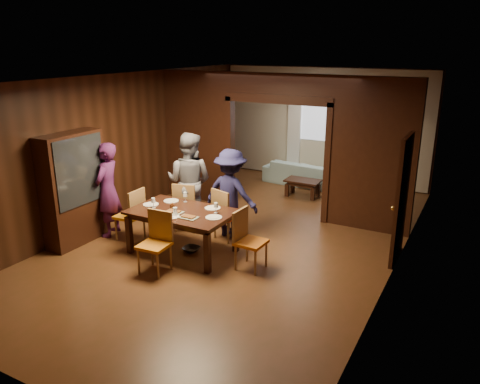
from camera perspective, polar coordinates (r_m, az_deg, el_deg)
The scene contains 32 objects.
floor at distance 8.72m, azimuth 0.01°, elevation -5.67°, with size 9.00×9.00×0.00m, color #4F3116.
ceiling at distance 8.02m, azimuth 0.01°, elevation 13.71°, with size 5.50×9.00×0.02m, color silver.
room_walls at distance 9.89m, azimuth 5.23°, elevation 6.26°, with size 5.52×9.01×2.90m.
person_purple at distance 8.93m, azimuth -15.82°, elevation 0.25°, with size 0.64×0.42×1.76m, color #4C1A4C.
person_grey at distance 8.95m, azimuth -6.21°, elevation 1.29°, with size 0.92×0.71×1.89m, color slate.
person_navy at distance 8.58m, azimuth -1.13°, elevation -0.16°, with size 1.07×0.61×1.65m, color #1B1A41.
sofa at distance 12.04m, azimuth 7.74°, elevation 2.31°, with size 2.00×0.78×0.58m, color #9BC3CB.
serving_bowl at distance 7.95m, azimuth -6.14°, elevation -1.98°, with size 0.30×0.30×0.07m, color black.
dining_table at distance 8.09m, azimuth -7.01°, elevation -4.79°, with size 1.73×1.08×0.76m, color black.
coffee_table at distance 11.10m, azimuth 7.64°, elevation 0.49°, with size 0.80×0.50×0.40m, color black.
chair_left at distance 8.75m, azimuth -13.35°, elevation -2.65°, with size 0.44×0.44×0.97m, color orange, non-canonical shape.
chair_right at distance 7.42m, azimuth 1.36°, elevation -5.92°, with size 0.44×0.44×0.97m, color #C35D12, non-canonical shape.
chair_far_l at distance 9.00m, azimuth -6.40°, elevation -1.70°, with size 0.44×0.44×0.97m, color #D25913, non-canonical shape.
chair_far_r at distance 8.55m, azimuth -1.42°, elevation -2.65°, with size 0.44×0.44×0.97m, color red, non-canonical shape.
chair_near at distance 7.44m, azimuth -10.45°, elevation -6.19°, with size 0.44×0.44×0.97m, color #CA6F13, non-canonical shape.
hutch at distance 8.76m, azimuth -19.59°, elevation 0.35°, with size 0.40×1.20×2.00m, color black.
door_right at distance 7.99m, azimuth 19.11°, elevation -0.85°, with size 0.06×0.90×2.10m, color black.
window_far at distance 12.22m, azimuth 10.07°, elevation 9.18°, with size 1.20×0.03×1.30m, color silver.
curtain_left at distance 12.51m, azimuth 6.62°, elevation 7.44°, with size 0.35×0.06×2.40m, color white.
curtain_right at distance 12.04m, azimuth 13.29°, elevation 6.68°, with size 0.35×0.06×2.40m, color white.
plate_left at distance 8.32m, azimuth -10.81°, elevation -1.50°, with size 0.27×0.27×0.01m, color silver.
plate_far_l at distance 8.45m, azimuth -8.40°, elevation -1.08°, with size 0.27×0.27×0.01m, color silver.
plate_far_r at distance 8.02m, azimuth -3.36°, elevation -1.95°, with size 0.27×0.27×0.01m, color silver.
plate_right at distance 7.59m, azimuth -3.22°, elevation -3.10°, with size 0.27×0.27×0.01m, color silver.
plate_near at distance 7.69m, azimuth -8.41°, elevation -2.98°, with size 0.27×0.27×0.01m, color white.
platter_a at distance 7.87m, azimuth -8.06°, elevation -2.39°, with size 0.30×0.20×0.04m, color gray.
platter_b at distance 7.61m, azimuth -6.29°, elevation -3.04°, with size 0.30×0.20×0.04m, color gray.
wineglass_left at distance 8.13m, azimuth -10.53°, elevation -1.32°, with size 0.08×0.08×0.18m, color silver, non-canonical shape.
wineglass_far at distance 8.36m, azimuth -6.70°, elevation -0.61°, with size 0.08×0.08×0.18m, color silver, non-canonical shape.
wineglass_right at distance 7.77m, azimuth -2.95°, elevation -1.95°, with size 0.08×0.08×0.18m, color silver, non-canonical shape.
tumbler at distance 7.72m, azimuth -7.91°, elevation -2.38°, with size 0.07×0.07×0.14m, color silver.
condiment_jar at distance 8.02m, azimuth -8.26°, elevation -1.73°, with size 0.08×0.08×0.11m, color #462210, non-canonical shape.
Camera 1 is at (3.79, -7.04, 3.47)m, focal length 35.00 mm.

